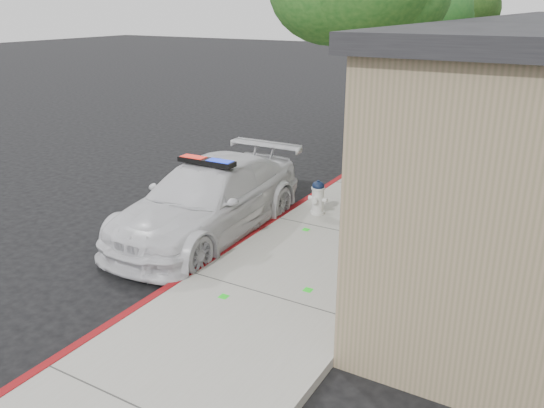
{
  "coord_description": "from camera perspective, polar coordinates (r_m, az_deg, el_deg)",
  "views": [
    {
      "loc": [
        5.56,
        -6.65,
        4.51
      ],
      "look_at": [
        0.53,
        1.98,
        0.87
      ],
      "focal_mm": 36.23,
      "sensor_mm": 36.0,
      "label": 1
    }
  ],
  "objects": [
    {
      "name": "police_car",
      "position": [
        11.3,
        -6.64,
        0.48
      ],
      "size": [
        2.23,
        5.22,
        1.62
      ],
      "rotation": [
        0.0,
        0.0,
        0.02
      ],
      "color": "silver",
      "rests_on": "ground"
    },
    {
      "name": "ground",
      "position": [
        9.77,
        -8.64,
        -7.71
      ],
      "size": [
        120.0,
        120.0,
        0.0
      ],
      "primitive_type": "plane",
      "color": "black",
      "rests_on": "ground"
    },
    {
      "name": "street_tree_far",
      "position": [
        21.72,
        18.49,
        19.18
      ],
      "size": [
        3.12,
        3.23,
        5.86
      ],
      "rotation": [
        0.0,
        0.0,
        0.41
      ],
      "color": "black",
      "rests_on": "sidewalk"
    },
    {
      "name": "red_curb",
      "position": [
        11.96,
        0.52,
        -1.72
      ],
      "size": [
        0.14,
        60.0,
        0.16
      ],
      "primitive_type": "cube",
      "color": "maroon",
      "rests_on": "ground"
    },
    {
      "name": "fire_hydrant",
      "position": [
        12.07,
        4.78,
        0.72
      ],
      "size": [
        0.44,
        0.38,
        0.77
      ],
      "rotation": [
        0.0,
        0.0,
        0.06
      ],
      "color": "white",
      "rests_on": "sidewalk"
    },
    {
      "name": "sidewalk",
      "position": [
        11.33,
        7.3,
        -3.18
      ],
      "size": [
        3.2,
        60.0,
        0.15
      ],
      "primitive_type": "cube",
      "color": "#9B978D",
      "rests_on": "ground"
    },
    {
      "name": "street_tree_mid",
      "position": [
        17.27,
        15.35,
        18.4
      ],
      "size": [
        2.83,
        2.93,
        5.4
      ],
      "rotation": [
        0.0,
        0.0,
        0.34
      ],
      "color": "black",
      "rests_on": "sidewalk"
    }
  ]
}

